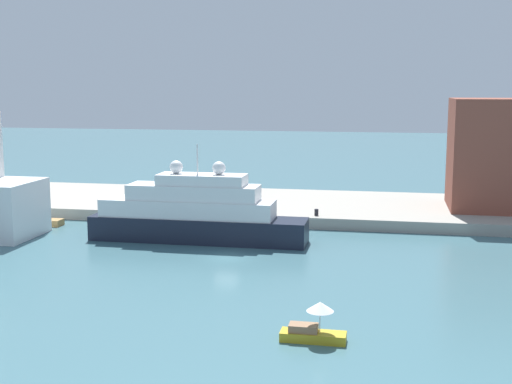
% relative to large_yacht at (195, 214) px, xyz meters
% --- Properties ---
extents(ground, '(400.00, 400.00, 0.00)m').
position_rel_large_yacht_xyz_m(ground, '(5.40, -7.15, -3.17)').
color(ground, '#3D6670').
extents(quay_dock, '(110.00, 23.30, 1.46)m').
position_rel_large_yacht_xyz_m(quay_dock, '(5.40, 20.50, -2.44)').
color(quay_dock, gray).
rests_on(quay_dock, ground).
extents(large_yacht, '(25.13, 4.83, 11.20)m').
position_rel_large_yacht_xyz_m(large_yacht, '(0.00, 0.00, 0.00)').
color(large_yacht, black).
rests_on(large_yacht, ground).
extents(small_motorboat, '(4.61, 1.92, 2.90)m').
position_rel_large_yacht_xyz_m(small_motorboat, '(16.90, -28.67, -2.08)').
color(small_motorboat, '#B7991E').
rests_on(small_motorboat, ground).
extents(work_barge, '(4.67, 1.89, 0.84)m').
position_rel_large_yacht_xyz_m(work_barge, '(-21.48, 4.75, -2.75)').
color(work_barge, olive).
rests_on(work_barge, ground).
extents(parked_car, '(4.44, 1.80, 1.29)m').
position_rel_large_yacht_xyz_m(parked_car, '(-12.31, 16.79, -1.16)').
color(parked_car, '#B21E1E').
rests_on(parked_car, quay_dock).
extents(person_figure, '(0.36, 0.36, 1.69)m').
position_rel_large_yacht_xyz_m(person_figure, '(-7.62, 18.47, -0.93)').
color(person_figure, '#334C8C').
rests_on(person_figure, quay_dock).
extents(mooring_bollard, '(0.51, 0.51, 0.83)m').
position_rel_large_yacht_xyz_m(mooring_bollard, '(12.90, 10.59, -1.30)').
color(mooring_bollard, black).
rests_on(mooring_bollard, quay_dock).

